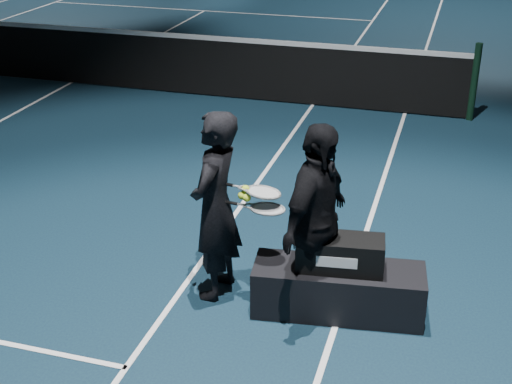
% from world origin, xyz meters
% --- Properties ---
extents(floor, '(36.00, 36.00, 0.00)m').
position_xyz_m(floor, '(0.00, 0.00, 0.00)').
color(floor, '#0D1D31').
rests_on(floor, ground).
extents(court_lines, '(10.98, 23.78, 0.01)m').
position_xyz_m(court_lines, '(0.00, 0.00, 0.00)').
color(court_lines, white).
rests_on(court_lines, floor).
extents(net_post_right, '(0.10, 0.10, 1.10)m').
position_xyz_m(net_post_right, '(6.40, 0.00, 0.55)').
color(net_post_right, black).
rests_on(net_post_right, floor).
extents(net_mesh, '(12.80, 0.02, 0.86)m').
position_xyz_m(net_mesh, '(0.00, 0.00, 0.45)').
color(net_mesh, black).
rests_on(net_mesh, floor).
extents(net_tape, '(12.80, 0.03, 0.07)m').
position_xyz_m(net_tape, '(0.00, 0.00, 0.92)').
color(net_tape, white).
rests_on(net_tape, net_mesh).
extents(player_bench, '(1.43, 0.64, 0.41)m').
position_xyz_m(player_bench, '(5.46, -5.24, 0.21)').
color(player_bench, black).
rests_on(player_bench, floor).
extents(racket_bag, '(0.72, 0.38, 0.28)m').
position_xyz_m(racket_bag, '(5.46, -5.24, 0.55)').
color(racket_bag, black).
rests_on(racket_bag, player_bench).
extents(bag_signature, '(0.32, 0.05, 0.09)m').
position_xyz_m(bag_signature, '(5.46, -5.39, 0.55)').
color(bag_signature, white).
rests_on(bag_signature, racket_bag).
extents(player_a, '(0.43, 0.62, 1.63)m').
position_xyz_m(player_a, '(4.42, -5.23, 0.82)').
color(player_a, black).
rests_on(player_a, floor).
extents(player_b, '(0.62, 1.02, 1.63)m').
position_xyz_m(player_b, '(5.26, -5.28, 0.82)').
color(player_b, black).
rests_on(player_b, floor).
extents(racket_lower, '(0.69, 0.26, 0.03)m').
position_xyz_m(racket_lower, '(4.86, -5.26, 0.87)').
color(racket_lower, black).
rests_on(racket_lower, player_a).
extents(racket_upper, '(0.68, 0.23, 0.10)m').
position_xyz_m(racket_upper, '(4.82, -5.22, 0.99)').
color(racket_upper, black).
rests_on(racket_upper, player_b).
extents(tennis_balls, '(0.12, 0.10, 0.12)m').
position_xyz_m(tennis_balls, '(4.67, -5.24, 0.96)').
color(tennis_balls, '#B5E12F').
rests_on(tennis_balls, racket_upper).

